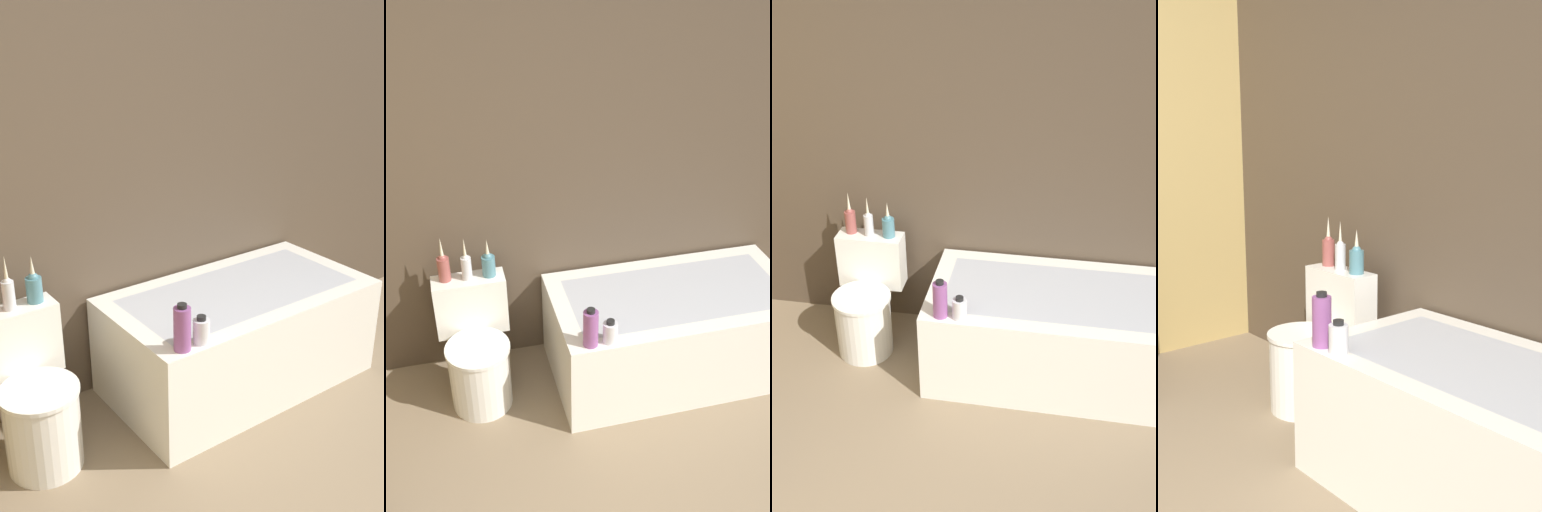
% 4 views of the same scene
% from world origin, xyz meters
% --- Properties ---
extents(wall_back_tiled, '(6.40, 0.06, 2.60)m').
position_xyz_m(wall_back_tiled, '(0.00, 2.40, 1.30)').
color(wall_back_tiled, brown).
rests_on(wall_back_tiled, ground_plane).
extents(bathtub, '(1.46, 0.78, 0.58)m').
position_xyz_m(bathtub, '(0.83, 1.96, 0.29)').
color(bathtub, white).
rests_on(bathtub, ground).
extents(toilet, '(0.42, 0.52, 0.72)m').
position_xyz_m(toilet, '(-0.35, 2.03, 0.31)').
color(toilet, white).
rests_on(toilet, ground).
extents(vase_gold, '(0.07, 0.07, 0.27)m').
position_xyz_m(vase_gold, '(-0.47, 2.22, 0.81)').
color(vase_gold, '#994C47').
rests_on(vase_gold, toilet).
extents(vase_silver, '(0.06, 0.06, 0.27)m').
position_xyz_m(vase_silver, '(-0.35, 2.20, 0.80)').
color(vase_silver, silver).
rests_on(vase_silver, toilet).
extents(vase_bronze, '(0.08, 0.08, 0.23)m').
position_xyz_m(vase_bronze, '(-0.22, 2.21, 0.80)').
color(vase_bronze, teal).
rests_on(vase_bronze, toilet).
extents(shampoo_bottle_tall, '(0.08, 0.08, 0.23)m').
position_xyz_m(shampoo_bottle_tall, '(0.22, 1.64, 0.68)').
color(shampoo_bottle_tall, '#8C4C8C').
rests_on(shampoo_bottle_tall, bathtub).
extents(shampoo_bottle_short, '(0.08, 0.08, 0.14)m').
position_xyz_m(shampoo_bottle_short, '(0.33, 1.64, 0.64)').
color(shampoo_bottle_short, silver).
rests_on(shampoo_bottle_short, bathtub).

